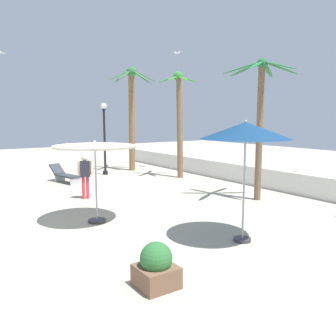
{
  "coord_description": "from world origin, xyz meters",
  "views": [
    {
      "loc": [
        9.72,
        -3.57,
        3.08
      ],
      "look_at": [
        0.0,
        3.0,
        1.4
      ],
      "focal_mm": 37.44,
      "sensor_mm": 36.0,
      "label": 1
    }
  ],
  "objects_px": {
    "lamp_post_0": "(104,133)",
    "seagull_0": "(177,53)",
    "patio_umbrella_0": "(95,151)",
    "palm_tree_2": "(132,108)",
    "guest_0": "(85,172)",
    "palm_tree_1": "(260,110)",
    "palm_tree_0": "(179,114)",
    "patio_umbrella_2": "(246,132)",
    "lounge_chair_0": "(64,174)",
    "planter": "(156,267)"
  },
  "relations": [
    {
      "from": "palm_tree_0",
      "to": "lamp_post_0",
      "type": "bearing_deg",
      "value": -136.52
    },
    {
      "from": "lamp_post_0",
      "to": "planter",
      "type": "bearing_deg",
      "value": -20.09
    },
    {
      "from": "patio_umbrella_2",
      "to": "guest_0",
      "type": "distance_m",
      "value": 7.11
    },
    {
      "from": "palm_tree_0",
      "to": "palm_tree_2",
      "type": "height_order",
      "value": "palm_tree_2"
    },
    {
      "from": "palm_tree_2",
      "to": "palm_tree_0",
      "type": "bearing_deg",
      "value": 13.76
    },
    {
      "from": "palm_tree_2",
      "to": "guest_0",
      "type": "bearing_deg",
      "value": -42.33
    },
    {
      "from": "palm_tree_1",
      "to": "palm_tree_0",
      "type": "bearing_deg",
      "value": 174.73
    },
    {
      "from": "patio_umbrella_2",
      "to": "planter",
      "type": "height_order",
      "value": "patio_umbrella_2"
    },
    {
      "from": "palm_tree_0",
      "to": "lamp_post_0",
      "type": "relative_size",
      "value": 1.4
    },
    {
      "from": "patio_umbrella_0",
      "to": "lamp_post_0",
      "type": "relative_size",
      "value": 0.63
    },
    {
      "from": "lounge_chair_0",
      "to": "seagull_0",
      "type": "relative_size",
      "value": 1.92
    },
    {
      "from": "planter",
      "to": "patio_umbrella_2",
      "type": "bearing_deg",
      "value": 104.95
    },
    {
      "from": "lamp_post_0",
      "to": "seagull_0",
      "type": "distance_m",
      "value": 6.26
    },
    {
      "from": "palm_tree_2",
      "to": "lamp_post_0",
      "type": "height_order",
      "value": "palm_tree_2"
    },
    {
      "from": "patio_umbrella_2",
      "to": "palm_tree_1",
      "type": "bearing_deg",
      "value": 127.38
    },
    {
      "from": "palm_tree_1",
      "to": "lamp_post_0",
      "type": "bearing_deg",
      "value": -165.37
    },
    {
      "from": "patio_umbrella_2",
      "to": "lamp_post_0",
      "type": "relative_size",
      "value": 0.78
    },
    {
      "from": "palm_tree_0",
      "to": "seagull_0",
      "type": "bearing_deg",
      "value": 147.26
    },
    {
      "from": "patio_umbrella_0",
      "to": "lamp_post_0",
      "type": "distance_m",
      "value": 9.01
    },
    {
      "from": "palm_tree_2",
      "to": "guest_0",
      "type": "height_order",
      "value": "palm_tree_2"
    },
    {
      "from": "palm_tree_2",
      "to": "lamp_post_0",
      "type": "xyz_separation_m",
      "value": [
        0.52,
        -1.98,
        -1.4
      ]
    },
    {
      "from": "palm_tree_1",
      "to": "guest_0",
      "type": "bearing_deg",
      "value": -125.59
    },
    {
      "from": "guest_0",
      "to": "palm_tree_0",
      "type": "bearing_deg",
      "value": 108.78
    },
    {
      "from": "palm_tree_0",
      "to": "lounge_chair_0",
      "type": "height_order",
      "value": "palm_tree_0"
    },
    {
      "from": "seagull_0",
      "to": "palm_tree_2",
      "type": "bearing_deg",
      "value": -119.59
    },
    {
      "from": "patio_umbrella_2",
      "to": "palm_tree_1",
      "type": "height_order",
      "value": "palm_tree_1"
    },
    {
      "from": "patio_umbrella_2",
      "to": "lounge_chair_0",
      "type": "relative_size",
      "value": 1.55
    },
    {
      "from": "lamp_post_0",
      "to": "guest_0",
      "type": "xyz_separation_m",
      "value": [
        4.99,
        -3.04,
        -1.24
      ]
    },
    {
      "from": "patio_umbrella_2",
      "to": "palm_tree_0",
      "type": "relative_size",
      "value": 0.56
    },
    {
      "from": "seagull_0",
      "to": "planter",
      "type": "relative_size",
      "value": 1.2
    },
    {
      "from": "palm_tree_0",
      "to": "lounge_chair_0",
      "type": "distance_m",
      "value": 6.45
    },
    {
      "from": "seagull_0",
      "to": "palm_tree_1",
      "type": "bearing_deg",
      "value": -13.71
    },
    {
      "from": "patio_umbrella_0",
      "to": "seagull_0",
      "type": "height_order",
      "value": "seagull_0"
    },
    {
      "from": "patio_umbrella_2",
      "to": "planter",
      "type": "bearing_deg",
      "value": -75.05
    },
    {
      "from": "palm_tree_1",
      "to": "lamp_post_0",
      "type": "height_order",
      "value": "palm_tree_1"
    },
    {
      "from": "lamp_post_0",
      "to": "lounge_chair_0",
      "type": "relative_size",
      "value": 1.98
    },
    {
      "from": "planter",
      "to": "palm_tree_2",
      "type": "bearing_deg",
      "value": 153.32
    },
    {
      "from": "patio_umbrella_0",
      "to": "palm_tree_2",
      "type": "bearing_deg",
      "value": 145.81
    },
    {
      "from": "palm_tree_0",
      "to": "patio_umbrella_0",
      "type": "bearing_deg",
      "value": -52.67
    },
    {
      "from": "palm_tree_1",
      "to": "guest_0",
      "type": "xyz_separation_m",
      "value": [
        -3.82,
        -5.34,
        -2.34
      ]
    },
    {
      "from": "guest_0",
      "to": "palm_tree_1",
      "type": "bearing_deg",
      "value": 54.41
    },
    {
      "from": "palm_tree_1",
      "to": "palm_tree_2",
      "type": "xyz_separation_m",
      "value": [
        -9.33,
        -0.32,
        0.3
      ]
    },
    {
      "from": "palm_tree_0",
      "to": "planter",
      "type": "distance_m",
      "value": 12.43
    },
    {
      "from": "palm_tree_0",
      "to": "seagull_0",
      "type": "xyz_separation_m",
      "value": [
        -2.21,
        1.42,
        3.51
      ]
    },
    {
      "from": "palm_tree_2",
      "to": "lamp_post_0",
      "type": "relative_size",
      "value": 1.54
    },
    {
      "from": "patio_umbrella_2",
      "to": "lounge_chair_0",
      "type": "xyz_separation_m",
      "value": [
        -10.58,
        -1.12,
        -2.36
      ]
    },
    {
      "from": "patio_umbrella_0",
      "to": "lounge_chair_0",
      "type": "distance_m",
      "value": 7.31
    },
    {
      "from": "palm_tree_1",
      "to": "planter",
      "type": "height_order",
      "value": "palm_tree_1"
    },
    {
      "from": "palm_tree_1",
      "to": "guest_0",
      "type": "relative_size",
      "value": 3.09
    },
    {
      "from": "patio_umbrella_2",
      "to": "lounge_chair_0",
      "type": "bearing_deg",
      "value": -173.95
    }
  ]
}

